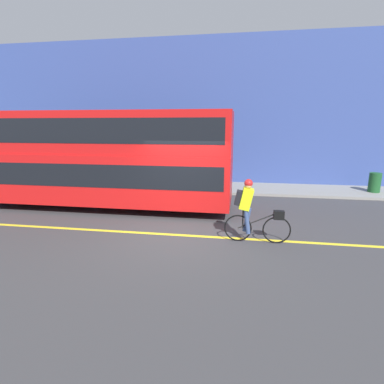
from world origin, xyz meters
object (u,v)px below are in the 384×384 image
object	(u,v)px
bus	(102,155)
street_sign_post	(213,154)
cyclist_on_bike	(251,209)
trash_bin	(375,182)

from	to	relation	value
bus	street_sign_post	distance (m)	5.25
cyclist_on_bike	trash_bin	distance (m)	8.42
trash_bin	cyclist_on_bike	bearing A→B (deg)	-130.61
cyclist_on_bike	street_sign_post	xyz separation A→B (m)	(-1.56, 6.38, 0.75)
trash_bin	street_sign_post	size ratio (longest dim) A/B	0.31
cyclist_on_bike	trash_bin	xyz separation A→B (m)	(5.47, 6.38, -0.36)
trash_bin	street_sign_post	bearing A→B (deg)	-179.95
street_sign_post	bus	bearing A→B (deg)	-134.32
bus	street_sign_post	world-z (taller)	bus
bus	street_sign_post	xyz separation A→B (m)	(3.66, 3.75, -0.28)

